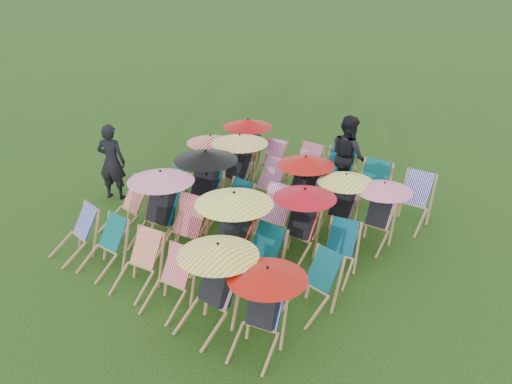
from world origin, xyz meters
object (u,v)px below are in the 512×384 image
Objects in this scene: deckchair_5 at (261,309)px; person_left at (112,162)px; deckchair_0 at (74,234)px; person_rear at (348,156)px; deckchair_29 at (411,202)px.

person_left is at bearing 149.05° from deckchair_5.
person_rear is (2.36, 5.11, 0.44)m from deckchair_0.
person_left is (-5.38, -2.70, 0.32)m from deckchair_29.
deckchair_29 is 6.03m from person_left.
deckchair_29 is 0.60× the size of person_left.
deckchair_5 is 1.29× the size of deckchair_29.
deckchair_5 is 4.59m from deckchair_29.
person_left is at bearing 73.03° from person_rear.
person_left is (-5.36, 1.89, 0.15)m from deckchair_5.
deckchair_5 is 0.77× the size of person_left.
deckchair_29 is at bearing 78.22° from deckchair_5.
deckchair_0 is 6.14m from deckchair_29.
person_rear is at bearing 75.13° from deckchair_0.
deckchair_0 is 2.40m from person_left.
person_left is at bearing 134.90° from deckchair_0.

